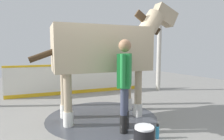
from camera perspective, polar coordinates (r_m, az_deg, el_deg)
ground_plane at (r=4.26m, az=-6.02°, el=-14.83°), size 16.00×16.00×0.02m
wet_patch at (r=4.43m, az=-3.09°, el=-13.81°), size 2.47×2.47×0.00m
barrier_wall at (r=6.71m, az=-9.95°, el=-2.91°), size 0.70×4.61×1.03m
roof_post_near at (r=7.24m, az=13.96°, el=6.50°), size 0.16×0.16×3.17m
horse at (r=4.21m, az=-1.67°, el=6.01°), size 1.20×3.42×2.63m
handler at (r=3.49m, az=3.82°, el=-2.60°), size 0.55×0.48×1.70m
wash_bucket at (r=3.11m, az=9.63°, el=-19.42°), size 0.32×0.32×0.35m
bottle_shampoo at (r=3.50m, az=13.43°, el=-17.54°), size 0.06×0.06×0.26m
bottle_spray at (r=3.45m, az=11.11°, el=-17.76°), size 0.07×0.07×0.26m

